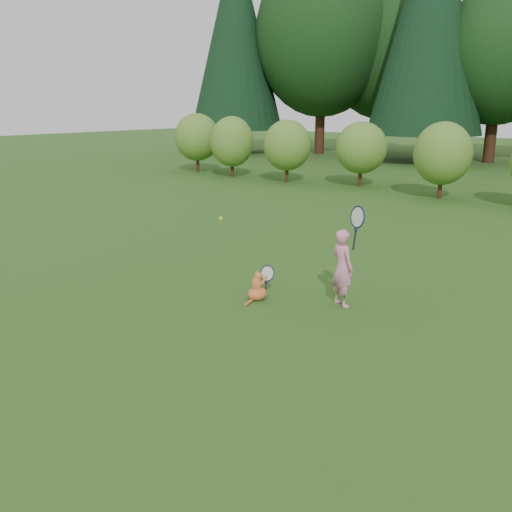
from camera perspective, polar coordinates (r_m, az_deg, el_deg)
The scene contains 5 objects.
ground at distance 9.03m, azimuth -4.20°, elevation -5.12°, with size 100.00×100.00×0.00m, color #264C15.
shrub_row at distance 20.10m, azimuth 22.21°, elevation 9.07°, with size 28.00×3.00×2.80m, color #557A26, non-canonical shape.
child at distance 8.98m, azimuth 8.68°, elevation -1.03°, with size 0.73×0.47×1.85m.
cat at distance 9.27m, azimuth 0.18°, elevation -2.89°, with size 0.39×0.71×0.65m.
tennis_ball at distance 10.03m, azimuth -3.54°, elevation 3.76°, with size 0.07×0.07×0.07m.
Camera 1 is at (5.82, -6.17, 3.10)m, focal length 40.00 mm.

